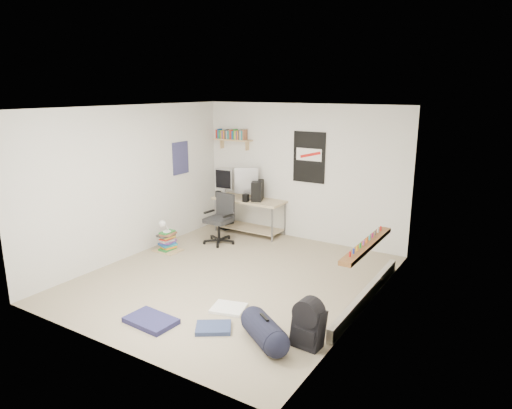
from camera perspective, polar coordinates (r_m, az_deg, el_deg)
The scene contains 26 objects.
floor at distance 6.92m, azimuth -2.93°, elevation -9.18°, with size 4.00×4.50×0.01m, color gray.
ceiling at distance 6.36m, azimuth -3.22°, elevation 12.05°, with size 4.00×4.50×0.01m, color white.
back_wall at distance 8.44m, azimuth 5.73°, elevation 3.97°, with size 4.00×0.01×2.50m, color silver.
left_wall at distance 7.83m, azimuth -15.23°, elevation 2.73°, with size 0.01×4.50×2.50m, color silver.
right_wall at distance 5.66m, azimuth 13.84°, elevation -1.53°, with size 0.01×4.50×2.50m, color silver.
desk at distance 8.88m, azimuth -0.77°, elevation -1.29°, with size 1.41×0.62×0.64m, color tan.
monitor_left at distance 9.10m, azimuth -3.99°, elevation 2.18°, with size 0.37×0.09×0.41m, color #B4B4B9.
monitor_right at distance 8.71m, azimuth -1.20°, elevation 1.95°, with size 0.45×0.11×0.49m, color #B8B9BE.
pc_tower at distance 8.67m, azimuth 0.19°, elevation 1.62°, with size 0.19×0.39×0.41m, color black.
keyboard at distance 8.82m, azimuth -3.75°, elevation 0.50°, with size 0.39×0.14×0.02m, color black.
speaker_left at distance 8.96m, azimuth -4.76°, elevation 1.18°, with size 0.08×0.08×0.16m, color black.
speaker_right at distance 8.55m, azimuth -1.29°, elevation 0.67°, with size 0.10×0.10×0.19m, color black.
office_chair at distance 8.30m, azimuth -4.70°, elevation -1.57°, with size 0.59×0.59×0.91m, color black.
wall_shelf at distance 8.99m, azimuth -2.91°, elevation 8.07°, with size 0.80×0.22×0.24m, color tan.
poster_back_wall at distance 8.30m, azimuth 6.64°, elevation 5.88°, with size 0.62×0.03×0.92m, color black.
poster_left_wall at distance 8.62m, azimuth -9.42°, elevation 5.75°, with size 0.02×0.42×0.60m, color navy.
window at distance 5.90m, azimuth 14.37°, elevation 1.10°, with size 0.10×1.50×1.26m, color brown.
baseboard_heater at distance 6.34m, azimuth 13.65°, elevation -10.95°, with size 0.08×2.50×0.18m, color #B7B2A8.
backpack at distance 5.22m, azimuth 6.55°, elevation -15.09°, with size 0.33×0.27×0.44m, color black.
duffel_bag at distance 5.24m, azimuth 1.03°, elevation -15.63°, with size 0.30×0.30×0.60m, color black.
tshirt at distance 6.00m, azimuth -3.45°, elevation -12.81°, with size 0.42×0.35×0.04m, color silver.
jeans_a at distance 5.82m, azimuth -13.00°, elevation -13.97°, with size 0.61×0.39×0.07m, color #22224E.
jeans_b at distance 5.57m, azimuth -5.34°, elevation -15.09°, with size 0.41×0.31×0.05m, color navy.
book_stack at distance 8.11m, azimuth -11.01°, elevation -4.68°, with size 0.47×0.39×0.32m, color brown.
desk_lamp at distance 8.02m, azimuth -11.08°, elevation -3.19°, with size 0.13×0.22×0.22m, color white.
subwoofer at distance 9.22m, azimuth -3.81°, elevation -2.19°, with size 0.24×0.24×0.27m, color black.
Camera 1 is at (3.64, -5.20, 2.75)m, focal length 32.00 mm.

